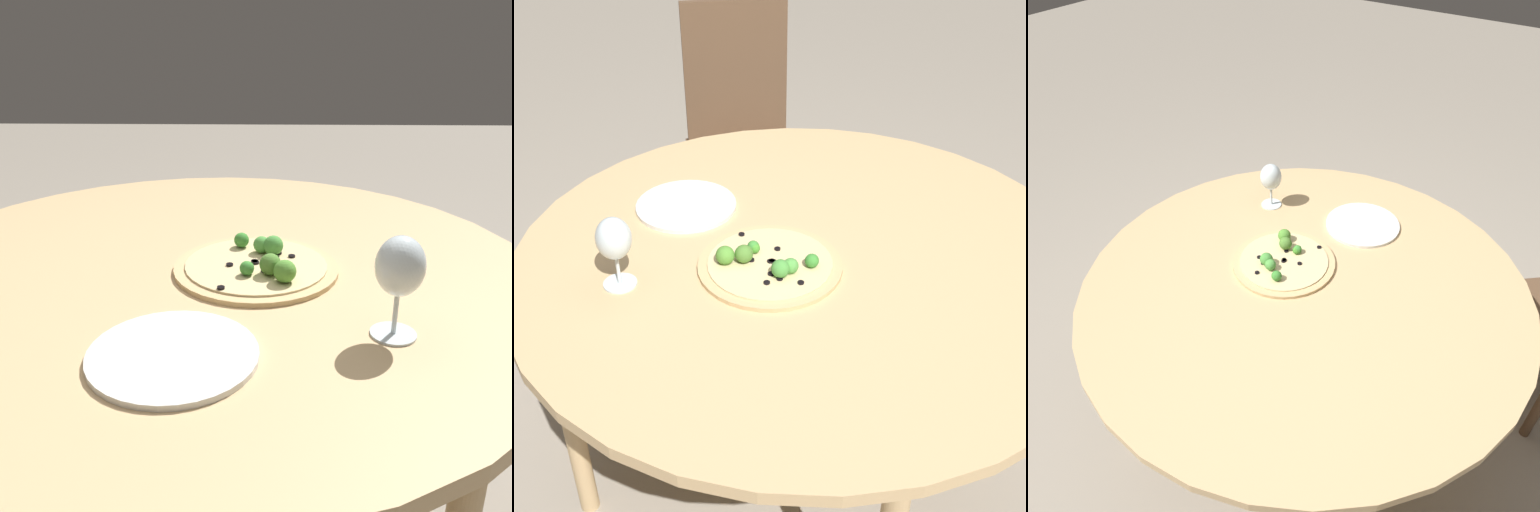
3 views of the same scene
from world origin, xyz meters
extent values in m
plane|color=gray|center=(0.00, 0.00, 0.00)|extent=(12.00, 12.00, 0.00)
cylinder|color=tan|center=(0.00, 0.00, 0.73)|extent=(1.34, 1.34, 0.03)
cylinder|color=tan|center=(-0.41, -0.41, 0.36)|extent=(0.05, 0.05, 0.71)
cylinder|color=tan|center=(0.41, -0.41, 0.36)|extent=(0.05, 0.05, 0.71)
cylinder|color=tan|center=(0.41, 0.41, 0.36)|extent=(0.05, 0.05, 0.71)
cylinder|color=brown|center=(-0.53, -0.69, 0.22)|extent=(0.04, 0.04, 0.43)
cylinder|color=tan|center=(0.10, -0.03, 0.75)|extent=(0.32, 0.32, 0.01)
cylinder|color=beige|center=(0.10, -0.03, 0.75)|extent=(0.28, 0.28, 0.00)
sphere|color=#44902C|center=(0.08, -0.08, 0.77)|extent=(0.02, 0.02, 0.02)
sphere|color=#3A8831|center=(0.07, 0.05, 0.77)|extent=(0.03, 0.03, 0.03)
sphere|color=#47923C|center=(0.13, 0.01, 0.78)|extent=(0.04, 0.04, 0.04)
sphere|color=#4E8231|center=(0.13, -0.08, 0.78)|extent=(0.04, 0.04, 0.04)
sphere|color=#4E9A41|center=(0.11, 0.02, 0.77)|extent=(0.03, 0.03, 0.03)
sphere|color=#3E8B34|center=(0.08, -0.09, 0.77)|extent=(0.03, 0.03, 0.03)
sphere|color=#519033|center=(0.15, -0.12, 0.78)|extent=(0.04, 0.04, 0.04)
cylinder|color=black|center=(0.13, 0.06, 0.76)|extent=(0.01, 0.01, 0.00)
cylinder|color=black|center=(0.10, -0.03, 0.76)|extent=(0.01, 0.01, 0.00)
cylinder|color=black|center=(0.10, -0.03, 0.76)|extent=(0.01, 0.01, 0.00)
cylinder|color=black|center=(0.04, -0.15, 0.76)|extent=(0.01, 0.01, 0.00)
cylinder|color=black|center=(0.14, 0.02, 0.76)|extent=(0.01, 0.01, 0.00)
cylinder|color=black|center=(0.11, -0.07, 0.76)|extent=(0.01, 0.01, 0.00)
cylinder|color=black|center=(0.05, -0.05, 0.76)|extent=(0.01, 0.01, 0.00)
cylinder|color=black|center=(0.17, 0.00, 0.76)|extent=(0.01, 0.01, 0.00)
cylinder|color=black|center=(0.09, -0.03, 0.76)|extent=(0.01, 0.01, 0.00)
cylinder|color=black|center=(0.14, -0.01, 0.76)|extent=(0.01, 0.01, 0.00)
cylinder|color=silver|center=(0.32, -0.28, 0.74)|extent=(0.07, 0.07, 0.00)
cylinder|color=silver|center=(0.32, -0.28, 0.78)|extent=(0.01, 0.01, 0.07)
ellipsoid|color=silver|center=(0.32, -0.28, 0.86)|extent=(0.08, 0.08, 0.09)
cylinder|color=silver|center=(-0.02, -0.35, 0.75)|extent=(0.25, 0.25, 0.01)
camera|label=1|loc=(0.12, -1.05, 1.20)|focal=40.00mm
camera|label=2|loc=(1.20, 0.63, 1.66)|focal=50.00mm
camera|label=3|loc=(-0.56, 0.94, 1.77)|focal=35.00mm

